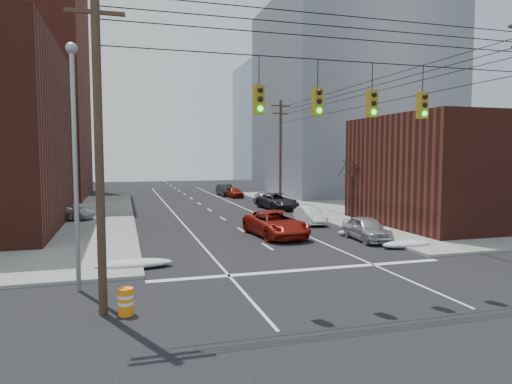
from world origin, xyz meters
TOP-DOWN VIEW (x-y plane):
  - ground at (0.00, 0.00)m, footprint 160.00×160.00m
  - sidewalk_ne at (27.00, 27.00)m, footprint 40.00×40.00m
  - building_brick_far at (-26.00, 74.00)m, footprint 22.00×18.00m
  - building_office at (22.00, 44.00)m, footprint 22.00×20.00m
  - building_glass at (24.00, 70.00)m, footprint 20.00×18.00m
  - building_storefront at (18.00, 16.00)m, footprint 16.00×12.00m
  - utility_pole_left at (-8.50, 3.00)m, footprint 2.20×0.28m
  - utility_pole_far at (8.50, 34.00)m, footprint 2.20×0.28m
  - traffic_signals at (0.10, 2.97)m, footprint 17.00×0.42m
  - street_light at (-9.50, 6.00)m, footprint 0.44×0.44m
  - bare_tree at (9.59, 20.00)m, footprint 2.09×2.20m
  - snow_nw at (-7.40, 9.00)m, footprint 3.50×1.08m
  - snow_ne at (7.40, 9.50)m, footprint 3.00×1.08m
  - snow_east_far at (7.40, 14.00)m, footprint 4.00×1.08m
  - red_pickup at (1.50, 14.96)m, footprint 3.23×6.11m
  - parked_car_a at (6.40, 12.15)m, footprint 1.94×4.35m
  - parked_car_b at (5.71, 19.25)m, footprint 1.51×3.96m
  - parked_car_c at (6.40, 28.85)m, footprint 3.11×5.76m
  - parked_car_d at (6.40, 32.68)m, footprint 2.15×4.74m
  - parked_car_e at (5.23, 41.80)m, footprint 1.92×3.91m
  - parked_car_f at (4.80, 44.86)m, footprint 1.71×4.45m
  - lot_car_a at (-13.67, 25.27)m, footprint 4.82×2.84m
  - lot_car_b at (-12.26, 25.71)m, footprint 5.07×3.22m
  - construction_barrel at (-7.79, 2.74)m, footprint 0.63×0.63m

SIDE VIEW (x-z plane):
  - ground at x=0.00m, z-range 0.00..0.00m
  - sidewalk_ne at x=27.00m, z-range 0.00..0.15m
  - snow_nw at x=-7.40m, z-range 0.00..0.42m
  - snow_ne at x=7.40m, z-range 0.00..0.42m
  - snow_east_far at x=7.40m, z-range 0.00..0.42m
  - construction_barrel at x=-7.79m, z-range 0.01..0.90m
  - parked_car_e at x=5.23m, z-range 0.00..1.28m
  - parked_car_b at x=5.71m, z-range 0.00..1.29m
  - parked_car_d at x=6.40m, z-range 0.00..1.35m
  - parked_car_f at x=4.80m, z-range 0.00..1.45m
  - parked_car_a at x=6.40m, z-range 0.00..1.45m
  - parked_car_c at x=6.40m, z-range 0.00..1.53m
  - lot_car_b at x=-12.26m, z-range 0.15..1.45m
  - red_pickup at x=1.50m, z-range 0.00..1.64m
  - lot_car_a at x=-13.67m, z-range 0.15..1.65m
  - bare_tree at x=9.59m, z-range -0.15..4.79m
  - building_storefront at x=18.00m, z-range 0.00..8.00m
  - street_light at x=-9.50m, z-range 0.88..10.20m
  - utility_pole_left at x=-8.50m, z-range 0.28..11.28m
  - utility_pole_far at x=8.50m, z-range 0.28..11.28m
  - building_brick_far at x=-26.00m, z-range 0.00..12.00m
  - traffic_signals at x=0.10m, z-range 6.16..8.18m
  - building_glass at x=24.00m, z-range 0.00..22.00m
  - building_office at x=22.00m, z-range 0.00..25.00m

